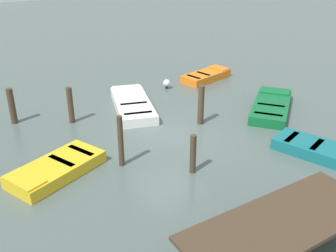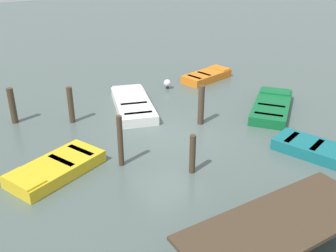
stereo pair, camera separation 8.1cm
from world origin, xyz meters
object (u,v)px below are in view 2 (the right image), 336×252
object	(u,v)px
rowboat_green	(272,106)
rowboat_orange	(207,76)
dock_segment	(280,225)
mooring_piling_far_left	(192,154)
rowboat_teal	(324,152)
mooring_piling_near_left	(12,106)
mooring_piling_far_right	(120,141)
rowboat_yellow	(56,168)
rowboat_white	(133,104)
mooring_piling_near_right	(201,105)
marker_buoy	(167,83)
mooring_piling_center	(71,105)

from	to	relation	value
rowboat_green	rowboat_orange	distance (m)	4.89
dock_segment	mooring_piling_far_left	bearing A→B (deg)	-94.85
rowboat_teal	mooring_piling_near_left	size ratio (longest dim) A/B	2.40
mooring_piling_near_left	mooring_piling_far_right	world-z (taller)	mooring_piling_far_right
rowboat_yellow	mooring_piling_near_left	distance (m)	4.80
rowboat_white	rowboat_orange	bearing A→B (deg)	-56.21
rowboat_green	rowboat_white	bearing A→B (deg)	107.43
rowboat_green	mooring_piling_near_right	distance (m)	3.50
rowboat_orange	mooring_piling_far_right	bearing A→B (deg)	-156.46
rowboat_green	mooring_piling_near_left	bearing A→B (deg)	116.02
marker_buoy	mooring_piling_near_right	bearing A→B (deg)	76.94
mooring_piling_near_left	mooring_piling_near_right	bearing A→B (deg)	148.03
rowboat_orange	rowboat_yellow	bearing A→B (deg)	-165.17
mooring_piling_center	dock_segment	bearing A→B (deg)	99.93
dock_segment	mooring_piling_center	distance (m)	9.92
mooring_piling_near_left	mooring_piling_far_left	size ratio (longest dim) A/B	1.11
rowboat_white	rowboat_teal	bearing A→B (deg)	-135.79
dock_segment	rowboat_yellow	distance (m)	7.12
rowboat_white	rowboat_yellow	bearing A→B (deg)	145.38
dock_segment	mooring_piling_near_left	bearing A→B (deg)	-71.56
rowboat_orange	mooring_piling_far_right	size ratio (longest dim) A/B	1.67
rowboat_yellow	rowboat_white	world-z (taller)	same
rowboat_orange	mooring_piling_far_left	world-z (taller)	mooring_piling_far_left
mooring_piling_far_right	mooring_piling_far_left	xyz separation A→B (m)	(-1.75, 1.59, -0.22)
rowboat_yellow	mooring_piling_center	size ratio (longest dim) A/B	2.22
rowboat_orange	mooring_piling_center	bearing A→B (deg)	177.77
mooring_piling_near_right	mooring_piling_far_right	bearing A→B (deg)	17.32
rowboat_white	marker_buoy	size ratio (longest dim) A/B	8.66
dock_segment	rowboat_green	size ratio (longest dim) A/B	1.32
rowboat_green	rowboat_orange	xyz separation A→B (m)	(-0.09, -4.89, 0.00)
rowboat_yellow	marker_buoy	world-z (taller)	marker_buoy
dock_segment	rowboat_orange	distance (m)	12.85
mooring_piling_far_left	mooring_piling_near_right	bearing A→B (deg)	-129.65
dock_segment	mooring_piling_far_left	xyz separation A→B (m)	(-0.31, -4.03, -0.17)
rowboat_yellow	marker_buoy	distance (m)	8.72
marker_buoy	rowboat_green	bearing A→B (deg)	116.74
mooring_piling_center	rowboat_yellow	bearing A→B (deg)	63.80
rowboat_yellow	mooring_piling_far_left	size ratio (longest dim) A/B	2.52
rowboat_yellow	mooring_piling_far_right	bearing A→B (deg)	141.96
rowboat_green	mooring_piling_center	size ratio (longest dim) A/B	2.51
rowboat_yellow	mooring_piling_near_right	world-z (taller)	mooring_piling_near_right
rowboat_orange	mooring_piling_near_left	distance (m)	9.96
rowboat_white	mooring_piling_center	distance (m)	2.80
mooring_piling_far_left	mooring_piling_center	world-z (taller)	mooring_piling_center
mooring_piling_far_right	rowboat_white	bearing A→B (deg)	-121.20
rowboat_green	mooring_piling_center	bearing A→B (deg)	117.40
rowboat_teal	rowboat_yellow	bearing A→B (deg)	-133.60
rowboat_white	mooring_piling_near_left	size ratio (longest dim) A/B	2.80
mooring_piling_far_right	marker_buoy	world-z (taller)	mooring_piling_far_right
mooring_piling_near_right	mooring_piling_center	world-z (taller)	mooring_piling_near_right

